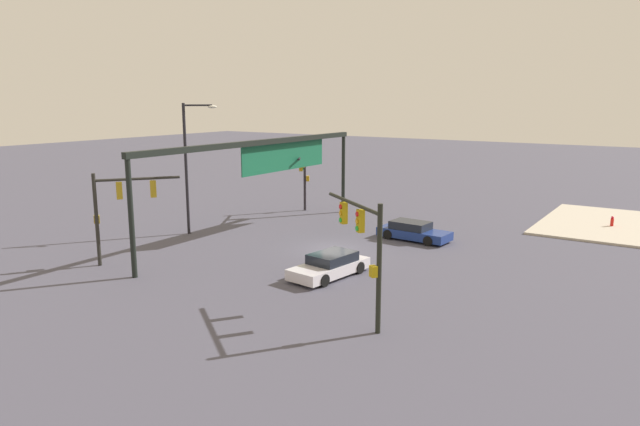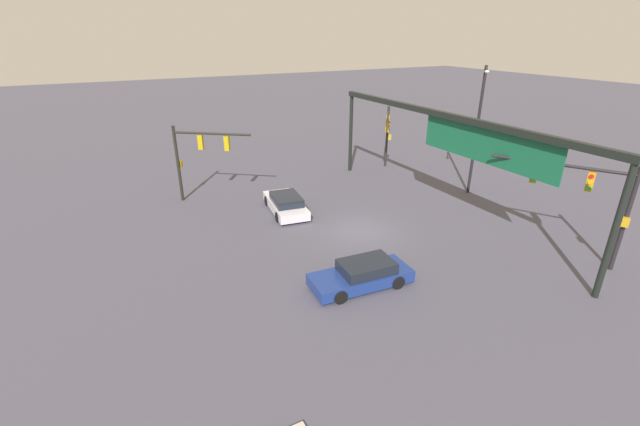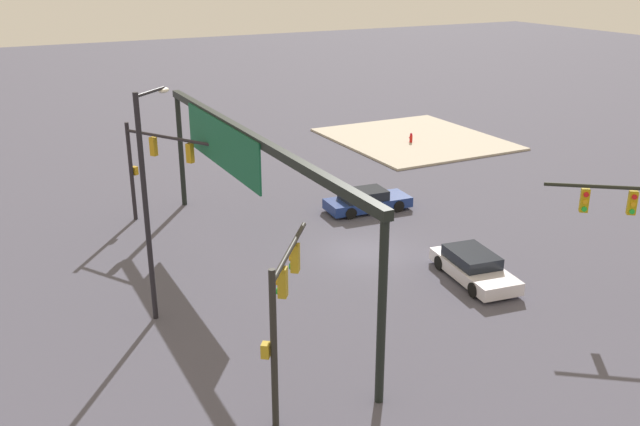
% 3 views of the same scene
% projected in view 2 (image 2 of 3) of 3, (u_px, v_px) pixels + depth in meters
% --- Properties ---
extents(ground_plane, '(190.08, 190.08, 0.00)m').
position_uv_depth(ground_plane, '(361.00, 231.00, 24.94)').
color(ground_plane, '#494857').
extents(traffic_signal_near_corner, '(3.53, 4.33, 5.19)m').
position_uv_depth(traffic_signal_near_corner, '(197.00, 151.00, 27.93)').
color(traffic_signal_near_corner, black).
rests_on(traffic_signal_near_corner, ground).
extents(traffic_signal_opposite_side, '(3.77, 3.18, 5.14)m').
position_uv_depth(traffic_signal_opposite_side, '(388.00, 129.00, 34.50)').
color(traffic_signal_opposite_side, black).
rests_on(traffic_signal_opposite_side, ground).
extents(traffic_signal_cross_street, '(5.81, 3.44, 5.28)m').
position_uv_depth(traffic_signal_cross_street, '(589.00, 193.00, 20.33)').
color(traffic_signal_cross_street, black).
rests_on(traffic_signal_cross_street, ground).
extents(streetlamp_curved_arm, '(1.72, 1.75, 8.81)m').
position_uv_depth(streetlamp_curved_arm, '(478.00, 124.00, 28.76)').
color(streetlamp_curved_arm, black).
rests_on(streetlamp_curved_arm, ground).
extents(overhead_sign_gantry, '(21.32, 0.43, 6.48)m').
position_uv_depth(overhead_sign_gantry, '(456.00, 134.00, 24.47)').
color(overhead_sign_gantry, black).
rests_on(overhead_sign_gantry, ground).
extents(sedan_car_approaching, '(4.87, 2.50, 1.21)m').
position_uv_depth(sedan_car_approaching, '(286.00, 204.00, 27.40)').
color(sedan_car_approaching, silver).
rests_on(sedan_car_approaching, ground).
extents(sedan_car_waiting_far, '(2.19, 4.83, 1.21)m').
position_uv_depth(sedan_car_waiting_far, '(362.00, 275.00, 19.41)').
color(sedan_car_waiting_far, navy).
rests_on(sedan_car_waiting_far, ground).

